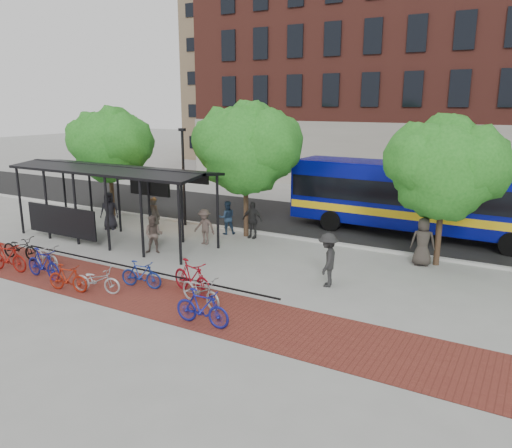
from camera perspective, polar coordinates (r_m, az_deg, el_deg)
The scene contains 30 objects.
ground at distance 20.46m, azimuth 1.32°, elevation -4.55°, with size 160.00×160.00×0.00m, color #9E9E99.
asphalt_street at distance 27.49m, azimuth 9.33°, elevation 0.06°, with size 160.00×8.00×0.01m, color black.
curb at distance 23.88m, azimuth 5.92°, elevation -1.78°, with size 160.00×0.25×0.12m, color #B7B7B2.
brick_strip at distance 17.71m, azimuth -12.36°, elevation -7.83°, with size 24.00×3.00×0.01m, color maroon.
bike_rack_rail at distance 19.17m, azimuth -13.46°, elevation -6.22°, with size 12.00×0.05×0.95m, color black.
building_tower at distance 63.00m, azimuth 6.39°, elevation 21.49°, with size 22.00×22.00×30.00m, color #7A664C.
bus_shelter at distance 24.28m, azimuth -16.38°, elevation 5.09°, with size 10.60×3.07×3.60m.
tree_a at distance 29.50m, azimuth -16.32°, elevation 8.96°, with size 4.90×4.00×6.18m.
tree_b at distance 23.85m, azimuth -0.92°, elevation 9.03°, with size 5.15×4.20×6.47m.
tree_c at distance 20.80m, azimuth 21.02°, elevation 6.31°, with size 4.66×3.80×5.92m.
lamp_post_left at distance 26.56m, azimuth -8.28°, elevation 5.65°, with size 0.35×0.20×5.12m.
bus at distance 25.55m, azimuth 18.54°, elevation 3.10°, with size 13.07×3.39×3.51m.
bike_0 at distance 23.12m, azimuth -25.36°, elevation -2.47°, with size 0.66×1.88×0.99m, color black.
bike_1 at distance 21.69m, azimuth -26.50°, elevation -3.43°, with size 0.52×1.85×1.11m, color maroon.
bike_2 at distance 21.55m, azimuth -22.82°, elevation -3.38°, with size 0.63×1.80×0.95m, color #959597.
bike_3 at distance 20.22m, azimuth -23.14°, elevation -4.21°, with size 0.54×1.90×1.14m, color navy.
bike_5 at distance 18.60m, azimuth -20.72°, elevation -5.78°, with size 0.46×1.62×0.97m, color maroon.
bike_6 at distance 18.13m, azimuth -17.75°, elevation -6.12°, with size 0.61×1.76×0.93m, color #ADADB0.
bike_7 at distance 18.20m, azimuth -12.99°, elevation -5.63°, with size 0.46×1.63×0.98m, color navy.
bike_9 at distance 17.27m, azimuth -7.33°, elevation -6.07°, with size 0.56×1.99×1.20m, color maroon.
bike_10 at distance 16.36m, azimuth -6.34°, elevation -7.55°, with size 0.67×1.92×1.01m, color #98989A.
bike_11 at distance 14.93m, azimuth -6.18°, elevation -9.48°, with size 0.52×1.84×1.11m, color navy.
pedestrian_0 at distance 26.86m, azimuth -16.40°, elevation 1.47°, with size 0.95×0.62×1.94m, color black.
pedestrian_1 at distance 25.15m, azimuth -11.52°, elevation 0.89°, with size 0.69×0.45×1.89m, color #3A352E.
pedestrian_2 at distance 24.83m, azimuth -3.34°, elevation 0.73°, with size 0.82×0.64×1.68m, color #21354F.
pedestrian_3 at distance 23.13m, azimuth -5.90°, elevation -0.31°, with size 1.07×0.62×1.66m, color brown.
pedestrian_4 at distance 24.06m, azimuth -0.43°, elevation 0.47°, with size 1.05×0.44×1.79m, color #272727.
pedestrian_6 at distance 21.07m, azimuth 18.53°, elevation -1.93°, with size 0.96×0.63×1.97m, color #37312C.
pedestrian_8 at distance 22.08m, azimuth -11.61°, elevation -1.19°, with size 0.81×0.63×1.67m, color brown.
pedestrian_9 at distance 17.93m, azimuth 8.20°, elevation -4.08°, with size 1.26×0.72×1.95m, color #242424.
Camera 1 is at (9.27, -17.07, 6.42)m, focal length 35.00 mm.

